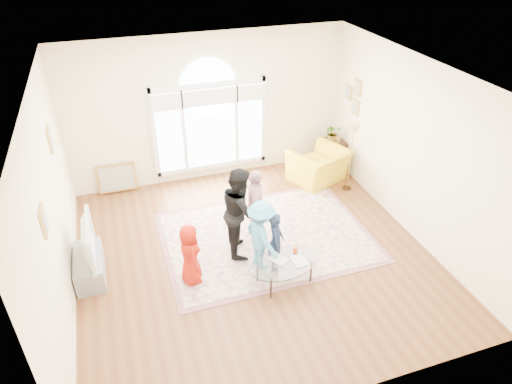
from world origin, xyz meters
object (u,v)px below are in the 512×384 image
object	(u,v)px
tv_console	(90,266)
armchair	(319,166)
coffee_table	(285,263)
television	(84,241)
area_rug	(266,237)

from	to	relation	value
tv_console	armchair	world-z (taller)	armchair
coffee_table	armchair	world-z (taller)	armchair
tv_console	television	xyz separation A→B (m)	(0.01, -0.00, 0.53)
tv_console	coffee_table	distance (m)	3.22
television	area_rug	bearing A→B (deg)	1.12
tv_console	coffee_table	xyz separation A→B (m)	(3.00, -1.15, 0.19)
tv_console	area_rug	bearing A→B (deg)	1.12
area_rug	coffee_table	distance (m)	1.28
area_rug	armchair	xyz separation A→B (m)	(1.80, 1.61, 0.37)
tv_console	television	world-z (taller)	television
television	armchair	xyz separation A→B (m)	(4.92, 1.67, -0.37)
television	armchair	size ratio (longest dim) A/B	0.97
area_rug	armchair	distance (m)	2.45
armchair	tv_console	bearing A→B (deg)	-2.82
area_rug	tv_console	size ratio (longest dim) A/B	3.60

